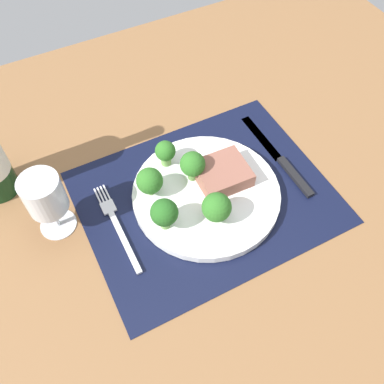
{
  "coord_description": "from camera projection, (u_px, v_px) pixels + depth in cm",
  "views": [
    {
      "loc": [
        -22.09,
        -37.29,
        63.14
      ],
      "look_at": [
        -2.35,
        1.03,
        1.9
      ],
      "focal_mm": 39.19,
      "sensor_mm": 36.0,
      "label": 1
    }
  ],
  "objects": [
    {
      "name": "ground_plane",
      "position": [
        206.0,
        202.0,
        0.78
      ],
      "size": [
        140.0,
        110.0,
        3.0
      ],
      "primitive_type": "cube",
      "color": "brown"
    },
    {
      "name": "broccoli_front_edge",
      "position": [
        165.0,
        152.0,
        0.76
      ],
      "size": [
        3.79,
        3.79,
        5.36
      ],
      "color": "#6B994C",
      "rests_on": "plate"
    },
    {
      "name": "wine_glass",
      "position": [
        45.0,
        198.0,
        0.66
      ],
      "size": [
        6.52,
        6.52,
        12.61
      ],
      "color": "silver",
      "rests_on": "ground_plane"
    },
    {
      "name": "fork",
      "position": [
        117.0,
        226.0,
        0.72
      ],
      "size": [
        2.4,
        19.2,
        0.5
      ],
      "rotation": [
        0.0,
        0.0,
        0.02
      ],
      "color": "silver",
      "rests_on": "placemat"
    },
    {
      "name": "broccoli_back_left",
      "position": [
        164.0,
        213.0,
        0.68
      ],
      "size": [
        4.66,
        4.66,
        6.46
      ],
      "color": "#6B994C",
      "rests_on": "plate"
    },
    {
      "name": "broccoli_near_steak",
      "position": [
        193.0,
        165.0,
        0.74
      ],
      "size": [
        4.55,
        4.55,
        6.13
      ],
      "color": "#5B8942",
      "rests_on": "plate"
    },
    {
      "name": "knife",
      "position": [
        282.0,
        160.0,
        0.81
      ],
      "size": [
        1.8,
        23.0,
        0.8
      ],
      "rotation": [
        0.0,
        0.0,
        0.06
      ],
      "color": "black",
      "rests_on": "placemat"
    },
    {
      "name": "broccoli_center",
      "position": [
        217.0,
        207.0,
        0.69
      ],
      "size": [
        5.02,
        5.02,
        6.05
      ],
      "color": "#6B994C",
      "rests_on": "plate"
    },
    {
      "name": "placemat",
      "position": [
        206.0,
        197.0,
        0.76
      ],
      "size": [
        44.16,
        34.95,
        0.3
      ],
      "primitive_type": "cube",
      "color": "black",
      "rests_on": "ground_plane"
    },
    {
      "name": "broccoli_near_fork",
      "position": [
        150.0,
        181.0,
        0.72
      ],
      "size": [
        4.7,
        4.7,
        5.81
      ],
      "color": "#5B8942",
      "rests_on": "plate"
    },
    {
      "name": "plate",
      "position": [
        206.0,
        194.0,
        0.76
      ],
      "size": [
        26.64,
        26.64,
        1.6
      ],
      "primitive_type": "cylinder",
      "color": "white",
      "rests_on": "placemat"
    },
    {
      "name": "steak",
      "position": [
        222.0,
        173.0,
        0.75
      ],
      "size": [
        9.41,
        8.46,
        2.93
      ],
      "primitive_type": "cube",
      "rotation": [
        0.0,
        0.0,
        -0.04
      ],
      "color": "#8C5647",
      "rests_on": "plate"
    }
  ]
}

